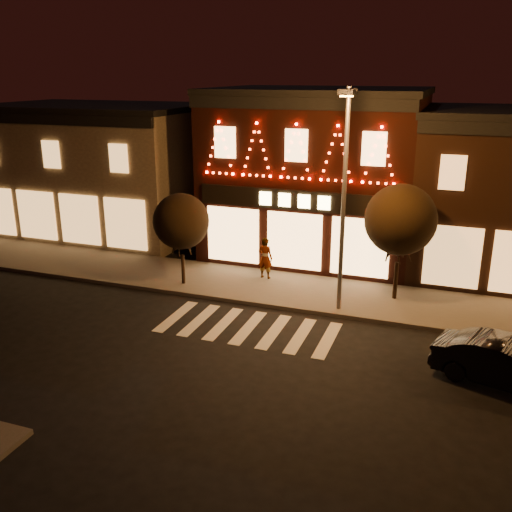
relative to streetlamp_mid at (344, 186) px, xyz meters
The scene contains 9 objects.
ground 8.63m from the streetlamp_mid, 114.26° to the right, with size 120.00×120.00×0.00m, color black.
sidewalk_far 5.35m from the streetlamp_mid, 117.68° to the left, with size 44.00×4.00×0.15m, color #47423D.
building_left 17.66m from the streetlamp_mid, 154.29° to the left, with size 12.20×8.28×7.30m.
building_pulp 8.20m from the streetlamp_mid, 110.59° to the left, with size 10.20×8.34×8.30m.
streetlamp_mid is the anchor object (origin of this frame).
tree_left 7.40m from the streetlamp_mid, behind, with size 2.40×2.40×4.01m.
tree_right 3.25m from the streetlamp_mid, 47.44° to the left, with size 2.84×2.84×4.75m.
dark_sedan 8.11m from the streetlamp_mid, 30.86° to the right, with size 1.50×4.31×1.42m, color black.
pedestrian 6.13m from the streetlamp_mid, 146.87° to the left, with size 0.69×0.45×1.89m, color gray.
Camera 1 is at (6.80, -13.96, 9.04)m, focal length 39.89 mm.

